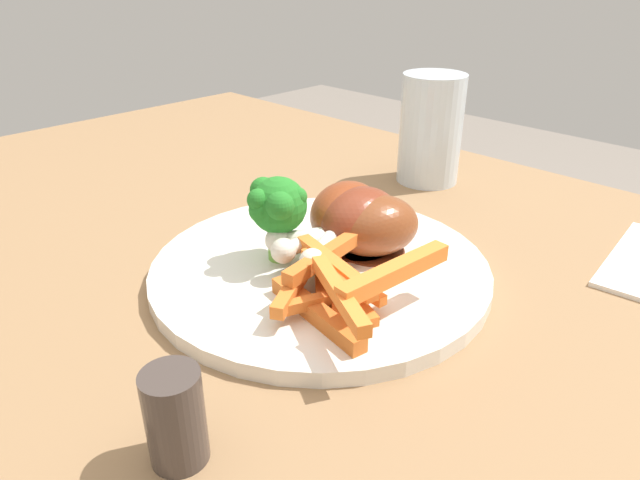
% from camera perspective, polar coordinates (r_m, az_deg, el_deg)
% --- Properties ---
extents(dining_table, '(1.25, 0.67, 0.72)m').
position_cam_1_polar(dining_table, '(0.52, 5.08, -14.08)').
color(dining_table, '#8E6B47').
rests_on(dining_table, ground_plane).
extents(dinner_plate, '(0.27, 0.27, 0.01)m').
position_cam_1_polar(dinner_plate, '(0.46, 0.00, -2.92)').
color(dinner_plate, white).
rests_on(dinner_plate, dining_table).
extents(broccoli_floret_front, '(0.05, 0.05, 0.07)m').
position_cam_1_polar(broccoli_floret_front, '(0.44, -4.35, 3.32)').
color(broccoli_floret_front, '#79BB48').
rests_on(broccoli_floret_front, dinner_plate).
extents(carrot_fries_pile, '(0.13, 0.13, 0.04)m').
position_cam_1_polar(carrot_fries_pile, '(0.39, 1.63, -4.09)').
color(carrot_fries_pile, orange).
rests_on(carrot_fries_pile, dinner_plate).
extents(chicken_drumstick_near, '(0.07, 0.12, 0.05)m').
position_cam_1_polar(chicken_drumstick_near, '(0.46, 3.59, 1.89)').
color(chicken_drumstick_near, '#561D11').
rests_on(chicken_drumstick_near, dinner_plate).
extents(chicken_drumstick_far, '(0.09, 0.13, 0.05)m').
position_cam_1_polar(chicken_drumstick_far, '(0.47, 2.52, 2.38)').
color(chicken_drumstick_far, '#622210').
rests_on(chicken_drumstick_far, dinner_plate).
extents(chicken_drumstick_extra, '(0.09, 0.12, 0.05)m').
position_cam_1_polar(chicken_drumstick_extra, '(0.46, 4.94, 1.36)').
color(chicken_drumstick_extra, '#552412').
rests_on(chicken_drumstick_extra, dinner_plate).
extents(water_glass, '(0.07, 0.07, 0.12)m').
position_cam_1_polar(water_glass, '(0.65, 10.98, 10.80)').
color(water_glass, silver).
rests_on(water_glass, dining_table).
extents(pepper_shaker, '(0.03, 0.03, 0.05)m').
position_cam_1_polar(pepper_shaker, '(0.30, -14.25, -16.77)').
color(pepper_shaker, '#423833').
rests_on(pepper_shaker, dining_table).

